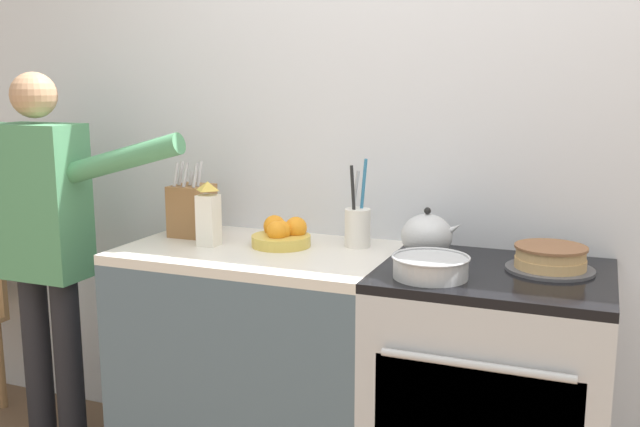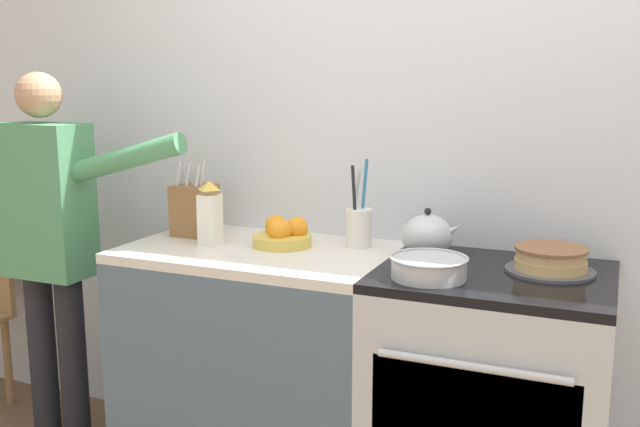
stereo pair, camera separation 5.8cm
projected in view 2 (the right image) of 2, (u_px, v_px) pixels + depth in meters
The scene contains 11 objects.
wall_back at pixel (447, 139), 2.57m from camera, with size 8.00×0.04×2.60m.
counter_cabinet at pixel (260, 366), 2.66m from camera, with size 0.96×0.61×0.91m.
stove_range at pixel (488, 407), 2.33m from camera, with size 0.73×0.64×0.91m.
layer_cake at pixel (551, 260), 2.24m from camera, with size 0.28×0.28×0.08m.
tea_kettle at pixel (428, 237), 2.42m from camera, with size 0.21×0.18×0.17m.
mixing_bowl at pixel (429, 267), 2.17m from camera, with size 0.24×0.24×0.07m.
knife_block at pixel (195, 209), 2.78m from camera, with size 0.14×0.16×0.29m.
utensil_crock at pixel (359, 226), 2.58m from camera, with size 0.09×0.09×0.32m.
fruit_bowl at pixel (283, 234), 2.61m from camera, with size 0.22×0.22×0.10m.
milk_carton at pixel (210, 215), 2.60m from camera, with size 0.07×0.07×0.24m.
person_baker at pixel (50, 232), 2.83m from camera, with size 0.90×0.20×1.54m.
Camera 2 is at (0.59, -1.91, 1.51)m, focal length 40.00 mm.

